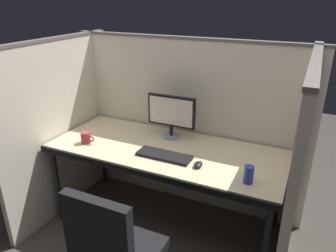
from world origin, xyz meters
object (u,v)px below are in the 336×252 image
Objects in this scene: desk at (165,155)px; coffee_mug at (86,138)px; computer_mouse at (198,165)px; soda_can at (249,175)px; keyboard_main at (164,155)px; monitor_center at (171,114)px.

desk is 15.08× the size of coffee_mug.
computer_mouse is at bearing 1.09° from coffee_mug.
coffee_mug is at bearing 178.28° from soda_can.
coffee_mug reaches higher than computer_mouse.
desk is 4.42× the size of keyboard_main.
coffee_mug is at bearing -144.97° from monitor_center.
soda_can reaches higher than desk.
keyboard_main is 0.29m from computer_mouse.
soda_can is at bearing -8.10° from keyboard_main.
keyboard_main is at bearing 4.34° from coffee_mug.
computer_mouse is at bearing 170.90° from soda_can.
desk is at bearing 113.91° from keyboard_main.
computer_mouse is 0.99m from coffee_mug.
soda_can is at bearing -1.72° from coffee_mug.
computer_mouse reaches higher than keyboard_main.
monitor_center is 0.60m from computer_mouse.
soda_can is (0.77, -0.46, -0.15)m from monitor_center.
keyboard_main is (0.05, -0.12, 0.06)m from desk.
desk is 0.68m from coffee_mug.
soda_can is 0.97× the size of coffee_mug.
computer_mouse is 0.79× the size of soda_can.
desk is at bearing 156.07° from computer_mouse.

